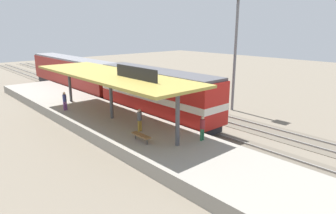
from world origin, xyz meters
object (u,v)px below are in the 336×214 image
(passenger_carriage_single, at_px, (72,73))
(person_walking, at_px, (140,119))
(freight_car, at_px, (139,80))
(locomotive, at_px, (156,93))
(person_boarding, at_px, (202,127))
(person_waiting, at_px, (65,100))
(platform_bench, at_px, (141,135))
(light_mast, at_px, (237,27))

(passenger_carriage_single, distance_m, person_walking, 22.41)
(passenger_carriage_single, distance_m, freight_car, 10.31)
(locomotive, bearing_deg, person_boarding, -108.56)
(freight_car, height_order, person_walking, freight_car)
(freight_car, bearing_deg, locomotive, -117.64)
(person_waiting, height_order, person_boarding, same)
(passenger_carriage_single, xyz_separation_m, freight_car, (4.60, -9.22, -0.34))
(passenger_carriage_single, relative_size, person_waiting, 11.70)
(person_waiting, height_order, person_walking, same)
(platform_bench, relative_size, person_waiting, 0.99)
(person_walking, bearing_deg, locomotive, 38.94)
(passenger_carriage_single, height_order, light_mast, light_mast)
(platform_bench, xyz_separation_m, freight_car, (10.60, 14.42, 0.63))
(light_mast, bearing_deg, platform_bench, -169.20)
(locomotive, relative_size, person_walking, 8.44)
(platform_bench, relative_size, passenger_carriage_single, 0.08)
(freight_car, bearing_deg, person_boarding, -113.41)
(freight_car, distance_m, person_walking, 15.77)
(passenger_carriage_single, xyz_separation_m, person_walking, (-4.80, -21.88, -0.46))
(platform_bench, height_order, locomotive, locomotive)
(light_mast, distance_m, person_walking, 14.23)
(locomotive, height_order, person_waiting, locomotive)
(platform_bench, xyz_separation_m, locomotive, (6.00, 5.63, 1.07))
(freight_car, relative_size, light_mast, 1.03)
(freight_car, xyz_separation_m, light_mast, (3.20, -11.78, 6.43))
(locomotive, bearing_deg, platform_bench, -136.82)
(locomotive, height_order, light_mast, light_mast)
(platform_bench, distance_m, person_boarding, 4.17)
(locomotive, xyz_separation_m, light_mast, (7.80, -3.00, 5.99))
(locomotive, xyz_separation_m, person_boarding, (-2.75, -8.19, -0.56))
(passenger_carriage_single, height_order, person_waiting, passenger_carriage_single)
(light_mast, bearing_deg, freight_car, 105.19)
(person_waiting, bearing_deg, platform_bench, -87.51)
(person_waiting, distance_m, person_walking, 9.43)
(freight_car, distance_m, person_waiting, 11.59)
(person_waiting, bearing_deg, freight_car, 17.00)
(person_walking, bearing_deg, passenger_carriage_single, 77.62)
(platform_bench, bearing_deg, person_waiting, 92.49)
(passenger_carriage_single, relative_size, light_mast, 1.71)
(locomotive, xyz_separation_m, person_walking, (-4.80, -3.88, -0.56))
(platform_bench, distance_m, person_waiting, 11.05)
(person_walking, relative_size, person_boarding, 1.00)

